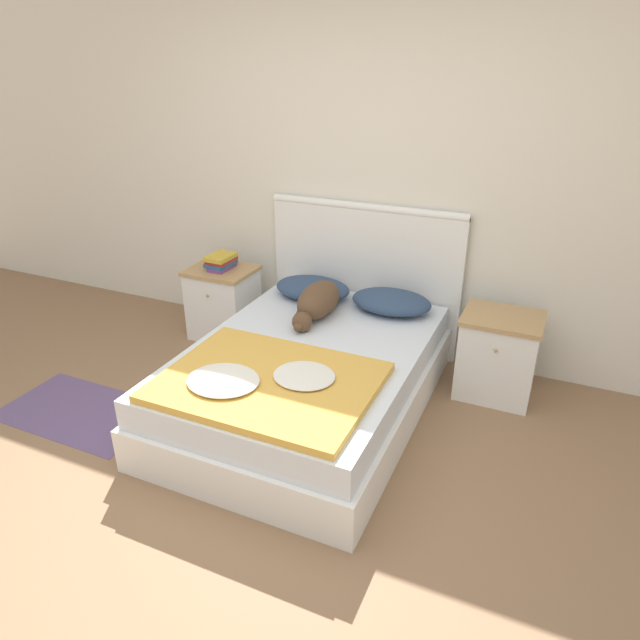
{
  "coord_description": "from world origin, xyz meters",
  "views": [
    {
      "loc": [
        1.34,
        -1.71,
        2.09
      ],
      "look_at": [
        0.01,
        1.25,
        0.55
      ],
      "focal_mm": 32.0,
      "sensor_mm": 36.0,
      "label": 1
    }
  ],
  "objects_px": {
    "nightstand_left": "(224,303)",
    "pillow_right": "(391,302)",
    "pillow_left": "(313,288)",
    "bed": "(307,379)",
    "dog": "(318,302)",
    "book_stack": "(221,261)",
    "nightstand_right": "(498,355)"
  },
  "relations": [
    {
      "from": "pillow_right",
      "to": "dog",
      "type": "xyz_separation_m",
      "value": [
        -0.42,
        -0.3,
        0.04
      ]
    },
    {
      "from": "bed",
      "to": "book_stack",
      "type": "bearing_deg",
      "value": 146.78
    },
    {
      "from": "bed",
      "to": "pillow_right",
      "type": "xyz_separation_m",
      "value": [
        0.3,
        0.73,
        0.3
      ]
    },
    {
      "from": "nightstand_right",
      "to": "book_stack",
      "type": "distance_m",
      "value": 2.14
    },
    {
      "from": "nightstand_right",
      "to": "pillow_left",
      "type": "distance_m",
      "value": 1.38
    },
    {
      "from": "pillow_left",
      "to": "dog",
      "type": "distance_m",
      "value": 0.35
    },
    {
      "from": "bed",
      "to": "nightstand_left",
      "type": "xyz_separation_m",
      "value": [
        -1.06,
        0.68,
        0.07
      ]
    },
    {
      "from": "pillow_left",
      "to": "book_stack",
      "type": "bearing_deg",
      "value": -176.99
    },
    {
      "from": "bed",
      "to": "nightstand_right",
      "type": "xyz_separation_m",
      "value": [
        1.06,
        0.68,
        0.07
      ]
    },
    {
      "from": "nightstand_right",
      "to": "book_stack",
      "type": "relative_size",
      "value": 2.37
    },
    {
      "from": "pillow_left",
      "to": "dog",
      "type": "height_order",
      "value": "dog"
    },
    {
      "from": "nightstand_left",
      "to": "pillow_right",
      "type": "height_order",
      "value": "pillow_right"
    },
    {
      "from": "dog",
      "to": "book_stack",
      "type": "bearing_deg",
      "value": 164.53
    },
    {
      "from": "pillow_left",
      "to": "book_stack",
      "type": "relative_size",
      "value": 2.32
    },
    {
      "from": "nightstand_left",
      "to": "pillow_left",
      "type": "bearing_deg",
      "value": 3.72
    },
    {
      "from": "bed",
      "to": "nightstand_right",
      "type": "relative_size",
      "value": 3.42
    },
    {
      "from": "nightstand_left",
      "to": "pillow_left",
      "type": "height_order",
      "value": "pillow_left"
    },
    {
      "from": "bed",
      "to": "dog",
      "type": "height_order",
      "value": "dog"
    },
    {
      "from": "nightstand_right",
      "to": "pillow_right",
      "type": "bearing_deg",
      "value": 176.28
    },
    {
      "from": "pillow_left",
      "to": "book_stack",
      "type": "distance_m",
      "value": 0.76
    },
    {
      "from": "book_stack",
      "to": "dog",
      "type": "bearing_deg",
      "value": -15.47
    },
    {
      "from": "pillow_right",
      "to": "book_stack",
      "type": "distance_m",
      "value": 1.36
    },
    {
      "from": "nightstand_left",
      "to": "nightstand_right",
      "type": "height_order",
      "value": "same"
    },
    {
      "from": "pillow_right",
      "to": "pillow_left",
      "type": "bearing_deg",
      "value": 180.0
    },
    {
      "from": "nightstand_left",
      "to": "pillow_left",
      "type": "xyz_separation_m",
      "value": [
        0.75,
        0.05,
        0.23
      ]
    },
    {
      "from": "nightstand_right",
      "to": "pillow_right",
      "type": "xyz_separation_m",
      "value": [
        -0.75,
        0.05,
        0.23
      ]
    },
    {
      "from": "nightstand_left",
      "to": "book_stack",
      "type": "distance_m",
      "value": 0.34
    },
    {
      "from": "bed",
      "to": "nightstand_left",
      "type": "distance_m",
      "value": 1.26
    },
    {
      "from": "bed",
      "to": "nightstand_left",
      "type": "bearing_deg",
      "value": 147.13
    },
    {
      "from": "bed",
      "to": "book_stack",
      "type": "relative_size",
      "value": 8.11
    },
    {
      "from": "book_stack",
      "to": "pillow_left",
      "type": "bearing_deg",
      "value": 3.01
    },
    {
      "from": "nightstand_right",
      "to": "pillow_right",
      "type": "height_order",
      "value": "pillow_right"
    }
  ]
}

